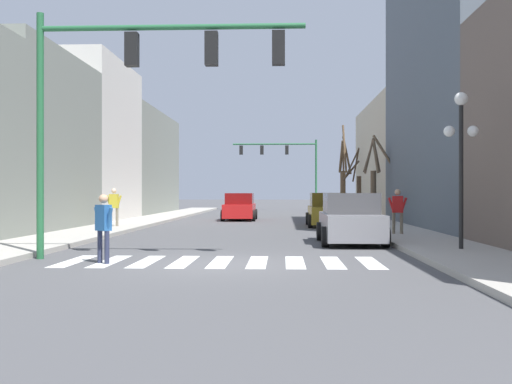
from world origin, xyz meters
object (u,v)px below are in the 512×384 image
object	(u,v)px
traffic_signal_near	(138,75)
street_tree_right_near	(343,177)
street_lamp_right_corner	(461,138)
car_parked_right_near	(328,211)
pedestrian_on_left_sidewalk	(398,207)
pedestrian_near_right_corner	(114,204)
car_driving_away_lane	(351,220)
street_tree_right_mid	(375,178)
pedestrian_on_right_sidewalk	(103,222)
traffic_signal_far	(285,157)
car_parked_right_mid	(240,208)
street_tree_left_near	(357,188)

from	to	relation	value
traffic_signal_near	street_tree_right_near	size ratio (longest dim) A/B	1.02
street_lamp_right_corner	street_tree_right_near	distance (m)	29.26
car_parked_right_near	pedestrian_on_left_sidewalk	distance (m)	7.58
pedestrian_near_right_corner	street_tree_right_near	size ratio (longest dim) A/B	0.26
street_lamp_right_corner	car_parked_right_near	bearing A→B (deg)	101.33
car_driving_away_lane	street_tree_right_mid	distance (m)	14.68
pedestrian_on_right_sidewalk	street_tree_right_near	distance (m)	33.04
car_parked_right_near	pedestrian_near_right_corner	distance (m)	10.27
traffic_signal_near	pedestrian_near_right_corner	distance (m)	13.09
street_lamp_right_corner	pedestrian_on_left_sidewalk	bearing A→B (deg)	95.94
car_driving_away_lane	car_parked_right_near	xyz separation A→B (m)	(0.00, 9.92, -0.00)
traffic_signal_far	street_tree_right_near	size ratio (longest dim) A/B	1.18
pedestrian_near_right_corner	street_tree_right_near	xyz separation A→B (m)	(12.29, 18.92, 1.67)
traffic_signal_near	pedestrian_on_right_sidewalk	world-z (taller)	traffic_signal_near
street_lamp_right_corner	street_tree_right_near	bearing A→B (deg)	90.44
car_parked_right_mid	pedestrian_near_right_corner	distance (m)	10.31
car_driving_away_lane	pedestrian_on_left_sidewalk	world-z (taller)	pedestrian_on_left_sidewalk
pedestrian_near_right_corner	car_driving_away_lane	bearing A→B (deg)	147.55
car_parked_right_mid	street_tree_right_mid	bearing A→B (deg)	76.70
car_driving_away_lane	car_parked_right_near	world-z (taller)	car_driving_away_lane
pedestrian_near_right_corner	car_parked_right_near	bearing A→B (deg)	-160.89
car_driving_away_lane	street_tree_left_near	distance (m)	18.79
street_tree_right_near	pedestrian_on_right_sidewalk	bearing A→B (deg)	-105.61
traffic_signal_far	car_driving_away_lane	distance (m)	36.27
car_parked_right_mid	car_driving_away_lane	size ratio (longest dim) A/B	1.00
street_tree_right_mid	traffic_signal_near	bearing A→B (deg)	-114.80
car_parked_right_near	pedestrian_on_right_sidewalk	distance (m)	16.91
pedestrian_on_left_sidewalk	pedestrian_on_right_sidewalk	xyz separation A→B (m)	(-8.50, -8.32, -0.15)
traffic_signal_near	pedestrian_on_right_sidewalk	size ratio (longest dim) A/B	4.13
pedestrian_on_right_sidewalk	street_tree_left_near	xyz separation A→B (m)	(9.01, 24.28, 0.96)
car_driving_away_lane	pedestrian_on_right_sidewalk	xyz separation A→B (m)	(-6.47, -5.70, 0.20)
pedestrian_near_right_corner	street_tree_left_near	size ratio (longest dim) A/B	0.39
street_tree_right_near	traffic_signal_far	bearing A→B (deg)	113.86
car_parked_right_near	street_tree_left_near	distance (m)	9.09
car_parked_right_mid	street_tree_right_near	size ratio (longest dim) A/B	0.63
traffic_signal_near	pedestrian_on_right_sidewalk	bearing A→B (deg)	-124.78
street_tree_left_near	street_tree_right_near	xyz separation A→B (m)	(-0.13, 7.49, 0.90)
street_tree_left_near	street_tree_right_mid	distance (m)	4.35
street_lamp_right_corner	car_parked_right_mid	world-z (taller)	street_lamp_right_corner
car_driving_away_lane	pedestrian_near_right_corner	size ratio (longest dim) A/B	2.44
traffic_signal_far	car_parked_right_mid	distance (m)	20.49
traffic_signal_near	car_parked_right_near	distance (m)	16.32
car_driving_away_lane	car_parked_right_mid	bearing A→B (deg)	16.56
car_parked_right_mid	pedestrian_on_left_sidewalk	bearing A→B (deg)	26.81
street_tree_left_near	traffic_signal_near	bearing A→B (deg)	-109.74
car_parked_right_near	pedestrian_near_right_corner	bearing A→B (deg)	105.65
car_driving_away_lane	street_tree_left_near	size ratio (longest dim) A/B	0.96
pedestrian_near_right_corner	street_tree_right_mid	world-z (taller)	street_tree_right_mid
street_tree_right_near	traffic_signal_near	bearing A→B (deg)	-104.97
car_driving_away_lane	street_tree_right_near	world-z (taller)	street_tree_right_near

